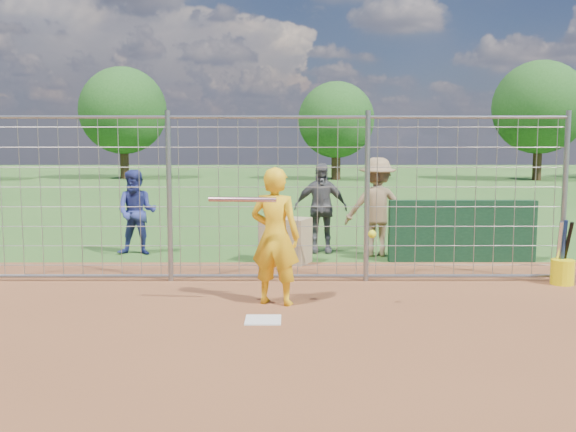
{
  "coord_description": "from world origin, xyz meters",
  "views": [
    {
      "loc": [
        0.29,
        -7.68,
        2.14
      ],
      "look_at": [
        0.3,
        0.8,
        1.15
      ],
      "focal_mm": 40.0,
      "sensor_mm": 36.0,
      "label": 1
    }
  ],
  "objects_px": {
    "bystander_a": "(137,212)",
    "bucket_with_bats": "(562,268)",
    "batter": "(275,236)",
    "bystander_c": "(377,207)",
    "equipment_bin": "(286,240)",
    "bystander_b": "(321,208)"
  },
  "relations": [
    {
      "from": "bystander_c",
      "to": "equipment_bin",
      "type": "xyz_separation_m",
      "value": [
        -1.7,
        -0.7,
        -0.52
      ]
    },
    {
      "from": "bystander_b",
      "to": "batter",
      "type": "bearing_deg",
      "value": -101.32
    },
    {
      "from": "bystander_b",
      "to": "bucket_with_bats",
      "type": "bearing_deg",
      "value": -38.72
    },
    {
      "from": "bystander_c",
      "to": "equipment_bin",
      "type": "distance_m",
      "value": 1.91
    },
    {
      "from": "bystander_b",
      "to": "bystander_c",
      "type": "xyz_separation_m",
      "value": [
        1.03,
        -0.37,
        0.05
      ]
    },
    {
      "from": "batter",
      "to": "bystander_b",
      "type": "distance_m",
      "value": 4.04
    },
    {
      "from": "bystander_b",
      "to": "bystander_c",
      "type": "bearing_deg",
      "value": -19.68
    },
    {
      "from": "batter",
      "to": "bystander_c",
      "type": "bearing_deg",
      "value": -98.99
    },
    {
      "from": "bystander_a",
      "to": "bystander_c",
      "type": "xyz_separation_m",
      "value": [
        4.52,
        -0.14,
        0.11
      ]
    },
    {
      "from": "batter",
      "to": "bucket_with_bats",
      "type": "relative_size",
      "value": 1.86
    },
    {
      "from": "equipment_bin",
      "to": "bystander_c",
      "type": "bearing_deg",
      "value": 45.23
    },
    {
      "from": "bystander_a",
      "to": "bucket_with_bats",
      "type": "height_order",
      "value": "bystander_a"
    },
    {
      "from": "bystander_b",
      "to": "bystander_c",
      "type": "distance_m",
      "value": 1.1
    },
    {
      "from": "bystander_b",
      "to": "bucket_with_bats",
      "type": "distance_m",
      "value": 4.52
    },
    {
      "from": "bystander_a",
      "to": "bystander_b",
      "type": "xyz_separation_m",
      "value": [
        3.48,
        0.23,
        0.06
      ]
    },
    {
      "from": "batter",
      "to": "bystander_a",
      "type": "relative_size",
      "value": 1.13
    },
    {
      "from": "bystander_a",
      "to": "bucket_with_bats",
      "type": "bearing_deg",
      "value": -17.08
    },
    {
      "from": "batter",
      "to": "bucket_with_bats",
      "type": "xyz_separation_m",
      "value": [
        4.29,
        1.16,
        -0.66
      ]
    },
    {
      "from": "batter",
      "to": "bystander_c",
      "type": "xyz_separation_m",
      "value": [
        1.83,
        3.59,
        0.01
      ]
    },
    {
      "from": "bystander_c",
      "to": "bucket_with_bats",
      "type": "distance_m",
      "value": 3.52
    },
    {
      "from": "bystander_b",
      "to": "bucket_with_bats",
      "type": "height_order",
      "value": "bystander_b"
    },
    {
      "from": "batter",
      "to": "bystander_b",
      "type": "bearing_deg",
      "value": -83.38
    }
  ]
}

